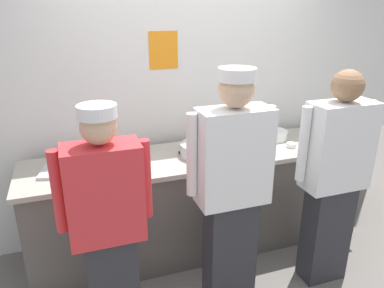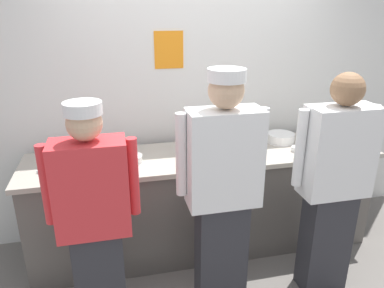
{
  "view_description": "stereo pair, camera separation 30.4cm",
  "coord_description": "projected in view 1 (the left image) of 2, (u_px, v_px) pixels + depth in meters",
  "views": [
    {
      "loc": [
        -1.05,
        -2.37,
        2.11
      ],
      "look_at": [
        -0.12,
        0.32,
        1.03
      ],
      "focal_mm": 34.48,
      "sensor_mm": 36.0,
      "label": 1
    },
    {
      "loc": [
        -0.76,
        -2.46,
        2.11
      ],
      "look_at": [
        -0.12,
        0.32,
        1.03
      ],
      "focal_mm": 34.48,
      "sensor_mm": 36.0,
      "label": 2
    }
  ],
  "objects": [
    {
      "name": "ramekin_orange_sauce",
      "position": [
        310.0,
        130.0,
        3.66
      ],
      "size": [
        0.09,
        0.09,
        0.05
      ],
      "color": "white",
      "rests_on": "prep_counter"
    },
    {
      "name": "ramekin_yellow_sauce",
      "position": [
        317.0,
        143.0,
        3.33
      ],
      "size": [
        0.09,
        0.09,
        0.04
      ],
      "color": "white",
      "rests_on": "prep_counter"
    },
    {
      "name": "ground_plane",
      "position": [
        218.0,
        267.0,
        3.16
      ],
      "size": [
        9.0,
        9.0,
        0.0
      ],
      "primitive_type": "plane",
      "color": "slate"
    },
    {
      "name": "chef_near_left",
      "position": [
        107.0,
        224.0,
        2.25
      ],
      "size": [
        0.59,
        0.24,
        1.61
      ],
      "color": "#2D2D33",
      "rests_on": "ground"
    },
    {
      "name": "sheet_tray",
      "position": [
        76.0,
        169.0,
        2.83
      ],
      "size": [
        0.57,
        0.44,
        0.02
      ],
      "primitive_type": "cube",
      "rotation": [
        0.0,
        0.0,
        -0.24
      ],
      "color": "#B7BABF",
      "rests_on": "prep_counter"
    },
    {
      "name": "chef_far_right",
      "position": [
        334.0,
        177.0,
        2.76
      ],
      "size": [
        0.62,
        0.24,
        1.71
      ],
      "color": "#2D2D33",
      "rests_on": "ground"
    },
    {
      "name": "ramekin_red_sauce",
      "position": [
        291.0,
        145.0,
        3.29
      ],
      "size": [
        0.08,
        0.08,
        0.04
      ],
      "color": "white",
      "rests_on": "prep_counter"
    },
    {
      "name": "ramekin_green_sauce",
      "position": [
        253.0,
        149.0,
        3.19
      ],
      "size": [
        0.1,
        0.1,
        0.04
      ],
      "color": "white",
      "rests_on": "prep_counter"
    },
    {
      "name": "prep_counter",
      "position": [
        203.0,
        200.0,
        3.32
      ],
      "size": [
        3.01,
        0.69,
        0.92
      ],
      "color": "#56514C",
      "rests_on": "ground"
    },
    {
      "name": "chef_center",
      "position": [
        232.0,
        188.0,
        2.52
      ],
      "size": [
        0.63,
        0.24,
        1.75
      ],
      "color": "#2D2D33",
      "rests_on": "ground"
    },
    {
      "name": "squeeze_bottle_primary",
      "position": [
        222.0,
        137.0,
        3.27
      ],
      "size": [
        0.06,
        0.06,
        0.2
      ],
      "color": "orange",
      "rests_on": "prep_counter"
    },
    {
      "name": "chefs_knife",
      "position": [
        191.0,
        151.0,
        3.18
      ],
      "size": [
        0.28,
        0.03,
        0.02
      ],
      "color": "#B7BABF",
      "rests_on": "prep_counter"
    },
    {
      "name": "wall_back",
      "position": [
        186.0,
        89.0,
        3.42
      ],
      "size": [
        4.73,
        0.11,
        2.75
      ],
      "color": "silver",
      "rests_on": "ground"
    },
    {
      "name": "deli_cup",
      "position": [
        256.0,
        140.0,
        3.32
      ],
      "size": [
        0.09,
        0.09,
        0.1
      ],
      "primitive_type": "cylinder",
      "color": "white",
      "rests_on": "prep_counter"
    },
    {
      "name": "plate_stack_front",
      "position": [
        131.0,
        162.0,
        2.91
      ],
      "size": [
        0.2,
        0.2,
        0.06
      ],
      "color": "white",
      "rests_on": "prep_counter"
    },
    {
      "name": "mixing_bowl_steel",
      "position": [
        200.0,
        150.0,
        3.09
      ],
      "size": [
        0.34,
        0.34,
        0.11
      ],
      "primitive_type": "cylinder",
      "color": "#B7BABF",
      "rests_on": "prep_counter"
    },
    {
      "name": "plate_stack_rear",
      "position": [
        274.0,
        135.0,
        3.49
      ],
      "size": [
        0.25,
        0.25,
        0.08
      ],
      "color": "white",
      "rests_on": "prep_counter"
    }
  ]
}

